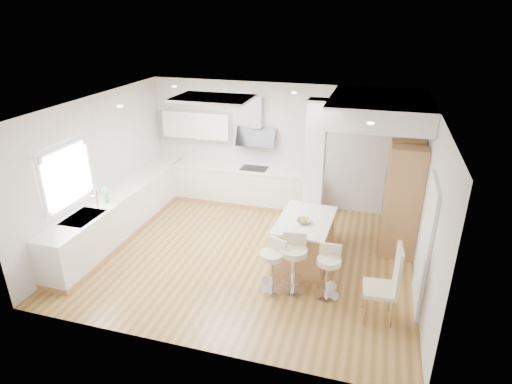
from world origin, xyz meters
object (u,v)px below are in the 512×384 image
(bar_stool_a, at_px, (272,263))
(bar_stool_c, at_px, (328,269))
(bar_stool_b, at_px, (294,260))
(peninsula, at_px, (304,240))
(dining_chair, at_px, (389,281))

(bar_stool_a, height_order, bar_stool_c, bar_stool_a)
(bar_stool_a, height_order, bar_stool_b, bar_stool_b)
(peninsula, distance_m, bar_stool_b, 0.92)
(bar_stool_a, relative_size, dining_chair, 0.75)
(bar_stool_b, bearing_deg, dining_chair, -21.32)
(bar_stool_c, height_order, dining_chair, dining_chair)
(bar_stool_a, xyz_separation_m, bar_stool_b, (0.32, 0.12, 0.04))
(bar_stool_c, bearing_deg, bar_stool_b, 176.89)
(dining_chair, bearing_deg, bar_stool_b, 163.17)
(peninsula, distance_m, bar_stool_a, 1.09)
(bar_stool_a, xyz_separation_m, bar_stool_c, (0.88, 0.11, -0.02))
(bar_stool_b, height_order, bar_stool_c, bar_stool_b)
(peninsula, height_order, bar_stool_b, bar_stool_b)
(bar_stool_c, xyz_separation_m, dining_chair, (0.89, -0.32, 0.16))
(peninsula, height_order, bar_stool_c, peninsula)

